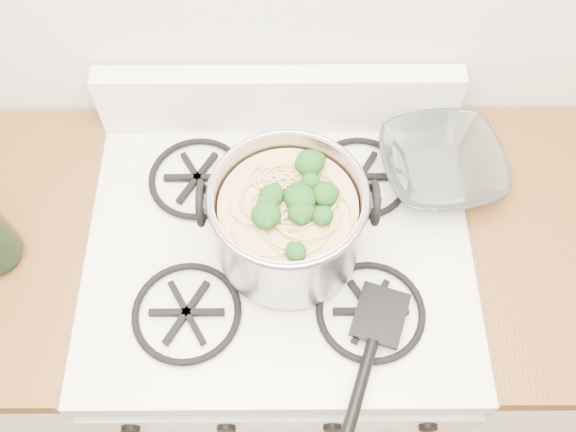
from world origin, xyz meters
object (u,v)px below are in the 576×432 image
(stock_pot, at_px, (288,221))
(glass_bowl, at_px, (439,170))
(spatula, at_px, (381,313))
(gas_range, at_px, (281,329))

(stock_pot, relative_size, glass_bowl, 3.14)
(spatula, bearing_deg, stock_pot, 157.61)
(gas_range, distance_m, spatula, 0.56)
(gas_range, bearing_deg, glass_bowl, 24.97)
(gas_range, relative_size, glass_bowl, 9.26)
(glass_bowl, bearing_deg, spatula, -114.87)
(gas_range, bearing_deg, spatula, -40.64)
(stock_pot, distance_m, spatula, 0.24)
(glass_bowl, bearing_deg, stock_pot, -152.11)
(spatula, bearing_deg, glass_bowl, 84.16)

